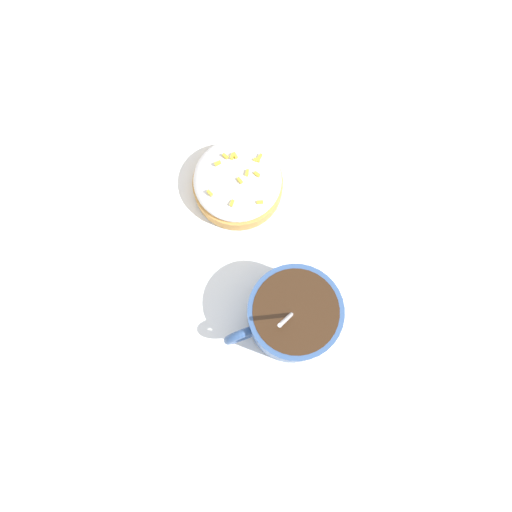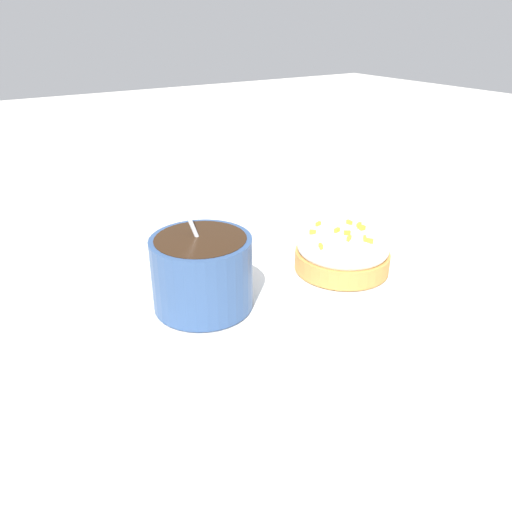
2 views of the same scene
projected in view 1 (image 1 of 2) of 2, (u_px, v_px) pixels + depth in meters
The scene contains 4 objects.
ground_plane at pixel (259, 255), 0.57m from camera, with size 3.00×3.00×0.00m, color silver.
paper_napkin at pixel (259, 255), 0.57m from camera, with size 0.34×0.33×0.00m.
coffee_cup at pixel (291, 316), 0.52m from camera, with size 0.10×0.12×0.11m.
frosted_pastry at pixel (238, 182), 0.57m from camera, with size 0.10×0.10×0.05m.
Camera 1 is at (0.12, -0.06, 0.56)m, focal length 35.00 mm.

